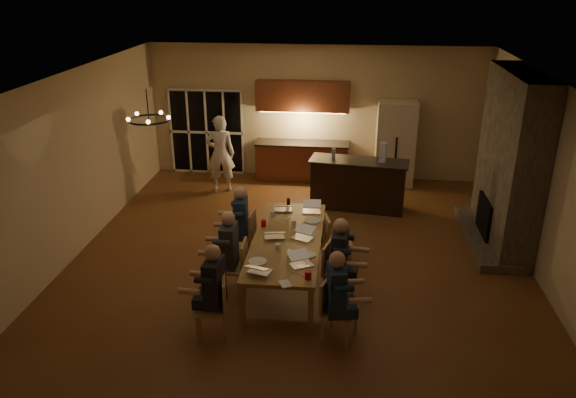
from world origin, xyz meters
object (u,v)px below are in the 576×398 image
at_px(person_right_near, 336,297).
at_px(mug_front, 278,247).
at_px(mug_mid, 294,223).
at_px(chair_right_mid, 339,271).
at_px(chair_left_near, 210,308).
at_px(can_silver, 290,253).
at_px(redcup_mid, 264,223).
at_px(person_left_far, 241,224).
at_px(person_left_mid, 229,252).
at_px(laptop_b, 302,258).
at_px(plate_near, 308,255).
at_px(bar_island, 358,185).
at_px(chair_left_far, 242,235).
at_px(person_right_mid, 339,260).
at_px(chair_right_far, 338,241).
at_px(chair_right_near, 340,310).
at_px(dining_table, 287,259).
at_px(standing_person, 220,154).
at_px(laptop_a, 260,265).
at_px(plate_left, 257,262).
at_px(chandelier, 149,120).
at_px(laptop_c, 274,231).
at_px(bar_bottle, 334,154).
at_px(laptop_f, 312,206).
at_px(laptop_e, 283,204).
at_px(chair_left_mid, 232,267).
at_px(bar_blender, 383,152).
at_px(can_cola, 288,201).
at_px(redcup_near, 308,275).
at_px(plate_far, 312,221).
at_px(mug_back, 273,214).
at_px(laptop_d, 302,232).
at_px(refrigerator, 395,144).

xyz_separation_m(person_right_near, mug_front, (-0.94, 1.18, 0.11)).
bearing_deg(mug_mid, chair_right_mid, -49.57).
bearing_deg(chair_left_near, can_silver, 123.86).
distance_m(chair_left_near, redcup_mid, 2.15).
relative_size(chair_right_mid, person_left_far, 0.64).
distance_m(person_left_mid, laptop_b, 1.25).
distance_m(chair_right_mid, plate_near, 0.57).
bearing_deg(mug_mid, chair_left_near, -113.74).
height_order(bar_island, person_right_near, person_right_near).
distance_m(chair_left_far, person_right_mid, 2.14).
height_order(person_left_far, redcup_mid, person_left_far).
xyz_separation_m(chair_right_far, person_left_far, (-1.69, -0.01, 0.24)).
distance_m(person_left_far, laptop_b, 1.90).
relative_size(laptop_b, mug_mid, 3.20).
bearing_deg(chair_right_near, person_right_near, 158.47).
distance_m(dining_table, chair_right_near, 1.77).
distance_m(standing_person, laptop_a, 5.28).
bearing_deg(person_left_far, plate_left, 15.27).
bearing_deg(chandelier, laptop_c, 12.13).
bearing_deg(plate_near, dining_table, 125.15).
xyz_separation_m(person_right_near, bar_bottle, (-0.21, 4.78, 0.51)).
xyz_separation_m(standing_person, laptop_f, (2.28, -2.77, -0.03)).
bearing_deg(bar_bottle, chair_right_far, -85.75).
distance_m(standing_person, laptop_e, 3.25).
bearing_deg(laptop_c, chair_left_mid, 29.19).
height_order(laptop_f, mug_front, laptop_f).
relative_size(person_right_mid, plate_left, 5.03).
relative_size(chair_left_far, bar_blender, 2.15).
relative_size(mug_mid, can_cola, 0.83).
bearing_deg(can_silver, chair_right_mid, 13.53).
bearing_deg(laptop_f, laptop_b, -91.74).
distance_m(chair_right_mid, laptop_a, 1.38).
height_order(redcup_near, can_silver, same).
xyz_separation_m(person_right_mid, plate_left, (-1.21, -0.30, 0.07)).
xyz_separation_m(chair_right_mid, person_left_far, (-1.73, 1.06, 0.24)).
xyz_separation_m(redcup_near, plate_far, (-0.07, 1.94, -0.05)).
bearing_deg(mug_mid, mug_back, 138.78).
height_order(chair_left_near, laptop_e, laptop_e).
relative_size(chair_left_near, bar_blender, 2.15).
height_order(chair_left_mid, mug_back, chair_left_mid).
relative_size(laptop_a, laptop_e, 1.00).
distance_m(person_right_mid, bar_bottle, 3.77).
height_order(person_left_mid, laptop_d, person_left_mid).
bearing_deg(person_right_near, chair_left_far, 26.75).
relative_size(person_left_far, can_cola, 11.50).
bearing_deg(person_left_far, redcup_near, 30.67).
bearing_deg(mug_mid, bar_blender, 58.72).
distance_m(person_left_far, standing_person, 3.45).
relative_size(refrigerator, person_right_mid, 1.45).
relative_size(person_left_far, standing_person, 0.77).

